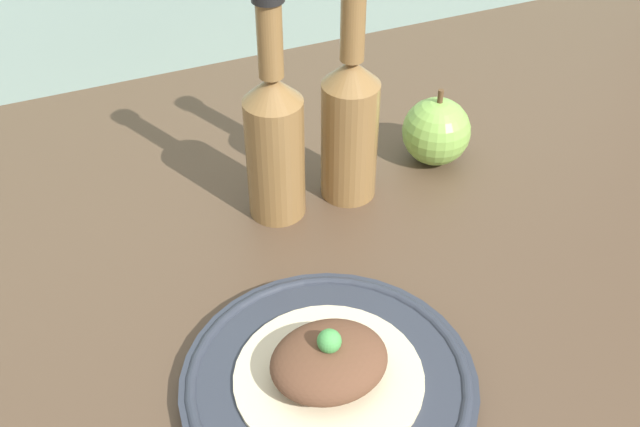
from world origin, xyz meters
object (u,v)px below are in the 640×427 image
object	(u,v)px
plated_food	(329,364)
apple	(436,131)
cider_bottle_left	(275,139)
plate	(329,383)
cider_bottle_right	(350,121)

from	to	relation	value
plated_food	apple	bearing A→B (deg)	46.33
plated_food	cider_bottle_left	size ratio (longest dim) A/B	0.63
plated_food	apple	distance (cm)	39.19
plate	cider_bottle_left	world-z (taller)	cider_bottle_left
plate	apple	bearing A→B (deg)	46.33
plate	apple	size ratio (longest dim) A/B	2.65
plate	plated_food	bearing A→B (deg)	-90.00
cider_bottle_left	apple	distance (cm)	23.13
plated_food	plate	bearing A→B (deg)	90.00
plate	plated_food	size ratio (longest dim) A/B	1.57
cider_bottle_left	plate	bearing A→B (deg)	-100.18
plate	cider_bottle_right	bearing A→B (deg)	62.17
plate	cider_bottle_right	distance (cm)	31.39
cider_bottle_left	cider_bottle_right	distance (cm)	9.25
apple	cider_bottle_left	bearing A→B (deg)	-175.40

